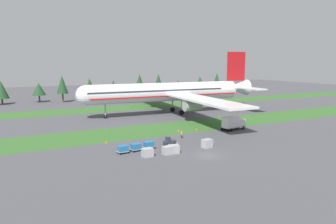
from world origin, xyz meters
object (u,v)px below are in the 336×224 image
(baggage_tug, at_px, (169,142))
(ground_crew_marshaller, at_px, (178,147))
(uld_container_0, at_px, (147,152))
(uld_container_2, at_px, (174,149))
(ground_crew_loader, at_px, (182,134))
(taxiway_marker_2, at_px, (197,129))
(cargo_dolly_third, at_px, (123,149))
(catering_truck, at_px, (233,123))
(taxiway_marker_1, at_px, (179,130))
(airliner, at_px, (171,92))
(cargo_dolly_lead, at_px, (149,145))
(uld_container_1, at_px, (168,150))
(taxiway_marker_0, at_px, (106,142))
(cargo_dolly_second, at_px, (136,147))
(uld_container_3, at_px, (207,143))

(baggage_tug, relative_size, ground_crew_marshaller, 1.56)
(uld_container_0, relative_size, uld_container_2, 1.00)
(ground_crew_loader, distance_m, taxiway_marker_2, 9.81)
(cargo_dolly_third, relative_size, uld_container_2, 1.17)
(catering_truck, bearing_deg, uld_container_0, -76.56)
(cargo_dolly_third, bearing_deg, taxiway_marker_1, 116.23)
(taxiway_marker_2, bearing_deg, airliner, 77.41)
(uld_container_0, xyz_separation_m, taxiway_marker_1, (15.43, 15.94, -0.53))
(cargo_dolly_lead, height_order, uld_container_1, cargo_dolly_lead)
(cargo_dolly_lead, distance_m, cargo_dolly_third, 5.80)
(airliner, xyz_separation_m, ground_crew_loader, (-13.67, -32.01, -6.80))
(catering_truck, bearing_deg, taxiway_marker_0, -100.52)
(uld_container_2, bearing_deg, cargo_dolly_second, 142.80)
(cargo_dolly_lead, bearing_deg, baggage_tug, 90.00)
(cargo_dolly_second, relative_size, uld_container_3, 1.17)
(cargo_dolly_second, bearing_deg, taxiway_marker_2, 111.40)
(uld_container_0, relative_size, uld_container_3, 1.00)
(cargo_dolly_second, xyz_separation_m, taxiway_marker_0, (-3.84, 8.66, -0.62))
(cargo_dolly_third, distance_m, uld_container_1, 8.87)
(airliner, bearing_deg, taxiway_marker_2, 170.71)
(ground_crew_marshaller, bearing_deg, baggage_tug, -78.34)
(cargo_dolly_third, bearing_deg, uld_container_0, 35.15)
(airliner, height_order, baggage_tug, airliner)
(taxiway_marker_0, bearing_deg, catering_truck, -3.13)
(airliner, distance_m, ground_crew_marshaller, 45.85)
(airliner, xyz_separation_m, uld_container_2, (-20.88, -41.70, -6.93))
(cargo_dolly_lead, bearing_deg, ground_crew_loader, 108.60)
(uld_container_3, xyz_separation_m, taxiway_marker_0, (-18.08, 12.91, -0.58))
(cargo_dolly_second, relative_size, taxiway_marker_2, 4.16)
(airliner, xyz_separation_m, catering_truck, (2.95, -30.25, -5.79))
(cargo_dolly_second, bearing_deg, ground_crew_loader, 104.87)
(cargo_dolly_third, bearing_deg, ground_crew_loader, 102.37)
(cargo_dolly_lead, bearing_deg, airliner, 140.84)
(ground_crew_loader, relative_size, uld_container_0, 0.87)
(catering_truck, xyz_separation_m, taxiway_marker_1, (-13.88, 4.79, -1.68))
(ground_crew_marshaller, height_order, uld_container_0, ground_crew_marshaller)
(taxiway_marker_0, bearing_deg, taxiway_marker_1, 8.42)
(cargo_dolly_second, xyz_separation_m, uld_container_3, (14.24, -4.25, -0.04))
(airliner, distance_m, uld_container_3, 43.78)
(cargo_dolly_lead, distance_m, taxiway_marker_1, 17.37)
(cargo_dolly_lead, bearing_deg, uld_container_1, 15.41)
(taxiway_marker_1, bearing_deg, airliner, 66.77)
(airliner, distance_m, cargo_dolly_third, 48.32)
(baggage_tug, xyz_separation_m, uld_container_2, (-1.78, -5.45, 0.00))
(cargo_dolly_second, bearing_deg, uld_container_2, 46.89)
(uld_container_2, bearing_deg, ground_crew_marshaller, 31.25)
(ground_crew_marshaller, distance_m, taxiway_marker_0, 16.83)
(uld_container_2, bearing_deg, catering_truck, 25.66)
(catering_truck, distance_m, uld_container_0, 31.38)
(cargo_dolly_lead, bearing_deg, uld_container_0, -31.80)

